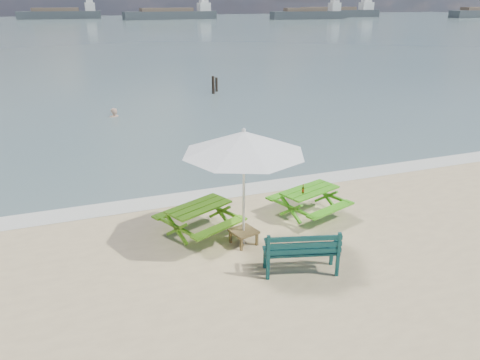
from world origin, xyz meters
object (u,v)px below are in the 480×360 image
object	(u,v)px
park_bench	(301,259)
beer_bottle	(303,190)
picnic_table_left	(199,220)
side_table	(244,237)
swimmer	(115,126)
picnic_table_right	(309,203)
patio_umbrella	(244,142)

from	to	relation	value
park_bench	beer_bottle	world-z (taller)	beer_bottle
picnic_table_left	side_table	world-z (taller)	picnic_table_left
park_bench	swimmer	bearing A→B (deg)	97.91
swimmer	picnic_table_right	bearing A→B (deg)	-74.64
side_table	swimmer	bearing A→B (deg)	95.95
side_table	patio_umbrella	size ratio (longest dim) A/B	0.20
park_bench	side_table	bearing A→B (deg)	114.75
picnic_table_left	beer_bottle	bearing A→B (deg)	-3.34
picnic_table_left	patio_umbrella	world-z (taller)	patio_umbrella
patio_umbrella	picnic_table_right	bearing A→B (deg)	21.49
swimmer	patio_umbrella	bearing A→B (deg)	-84.05
picnic_table_left	park_bench	bearing A→B (deg)	-57.14
park_bench	swimmer	distance (m)	15.83
beer_bottle	picnic_table_right	bearing A→B (deg)	28.83
patio_umbrella	picnic_table_left	bearing A→B (deg)	134.31
side_table	beer_bottle	bearing A→B (deg)	20.28
picnic_table_right	picnic_table_left	bearing A→B (deg)	-179.99
park_bench	side_table	size ratio (longest dim) A/B	2.42
picnic_table_left	picnic_table_right	xyz separation A→B (m)	(3.01, 0.00, -0.00)
picnic_table_left	picnic_table_right	world-z (taller)	picnic_table_left
picnic_table_right	beer_bottle	distance (m)	0.57
patio_umbrella	swimmer	distance (m)	14.51
picnic_table_left	swimmer	size ratio (longest dim) A/B	1.25
park_bench	beer_bottle	size ratio (longest dim) A/B	6.79
beer_bottle	swimmer	xyz separation A→B (m)	(-3.36, 13.43, -1.30)
side_table	beer_bottle	world-z (taller)	beer_bottle
picnic_table_left	picnic_table_right	distance (m)	3.01
picnic_table_right	beer_bottle	size ratio (longest dim) A/B	8.95
side_table	beer_bottle	xyz separation A→B (m)	(1.88, 0.70, 0.64)
patio_umbrella	beer_bottle	world-z (taller)	patio_umbrella
side_table	swimmer	distance (m)	14.22
patio_umbrella	swimmer	xyz separation A→B (m)	(-1.47, 14.13, -2.97)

